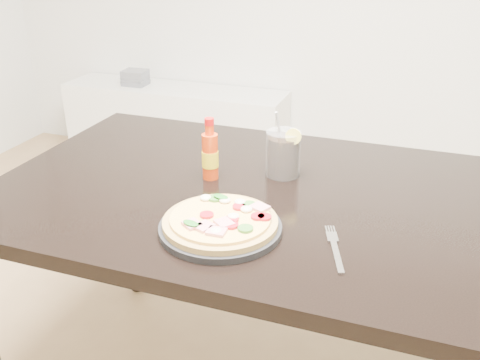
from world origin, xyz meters
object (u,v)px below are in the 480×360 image
(pizza, at_px, (221,220))
(media_console, at_px, (176,126))
(hot_sauce_bottle, at_px, (210,155))
(cola_cup, at_px, (283,154))
(dining_table, at_px, (255,217))
(plate, at_px, (220,228))
(fork, at_px, (334,247))

(pizza, bearing_deg, media_console, 119.32)
(hot_sauce_bottle, height_order, cola_cup, cola_cup)
(pizza, distance_m, cola_cup, 0.35)
(dining_table, bearing_deg, plate, -91.74)
(hot_sauce_bottle, bearing_deg, media_console, 119.64)
(fork, bearing_deg, dining_table, 121.00)
(dining_table, height_order, fork, fork)
(dining_table, xyz_separation_m, cola_cup, (0.04, 0.12, 0.14))
(dining_table, xyz_separation_m, fork, (0.25, -0.22, 0.09))
(plate, xyz_separation_m, fork, (0.26, 0.02, -0.01))
(plate, relative_size, cola_cup, 1.51)
(dining_table, height_order, media_console, dining_table)
(media_console, bearing_deg, pizza, -60.68)
(dining_table, bearing_deg, pizza, -91.33)
(plate, bearing_deg, cola_cup, 82.00)
(hot_sauce_bottle, relative_size, cola_cup, 0.93)
(hot_sauce_bottle, bearing_deg, fork, -32.03)
(plate, distance_m, hot_sauce_bottle, 0.30)
(fork, xyz_separation_m, media_console, (-1.33, 1.89, -0.50))
(pizza, bearing_deg, hot_sauce_bottle, 117.28)
(pizza, bearing_deg, dining_table, 88.67)
(fork, bearing_deg, plate, 165.31)
(cola_cup, bearing_deg, pizza, -97.76)
(cola_cup, relative_size, media_console, 0.13)
(dining_table, distance_m, cola_cup, 0.19)
(plate, bearing_deg, media_console, 119.27)
(dining_table, height_order, cola_cup, cola_cup)
(hot_sauce_bottle, bearing_deg, pizza, -62.72)
(dining_table, bearing_deg, hot_sauce_bottle, 168.83)
(plate, bearing_deg, fork, 3.53)
(hot_sauce_bottle, height_order, media_console, hot_sauce_bottle)
(pizza, xyz_separation_m, fork, (0.26, 0.01, -0.02))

